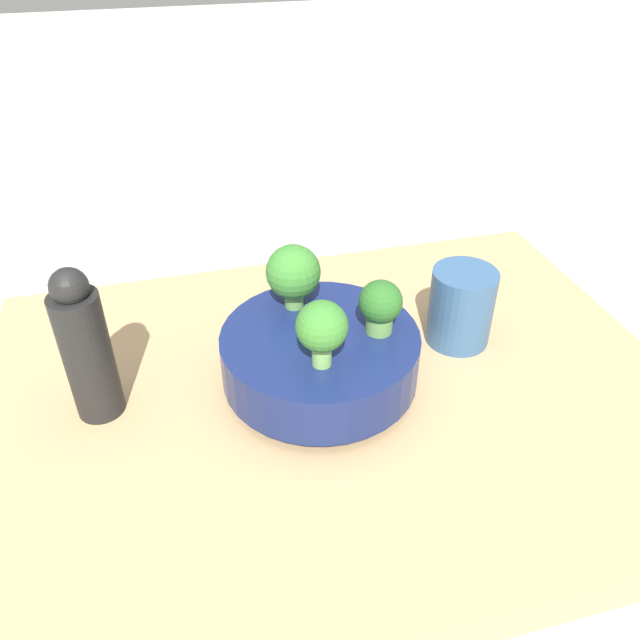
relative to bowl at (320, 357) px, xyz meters
name	(u,v)px	position (x,y,z in m)	size (l,w,h in m)	color
ground_plane	(336,413)	(0.02, -0.01, -0.08)	(6.00, 6.00, 0.00)	beige
table	(336,400)	(0.02, -0.01, -0.06)	(0.80, 0.60, 0.04)	tan
bowl	(320,357)	(0.00, 0.00, 0.00)	(0.22, 0.22, 0.07)	navy
broccoli_floret_front	(322,328)	(-0.01, -0.05, 0.08)	(0.05, 0.05, 0.07)	#7AB256
broccoli_floret_right	(381,306)	(0.07, -0.01, 0.07)	(0.05, 0.05, 0.06)	#609347
broccoli_floret_back	(293,273)	(-0.01, 0.06, 0.08)	(0.06, 0.06, 0.08)	#609347
cup	(461,307)	(0.19, 0.04, 0.01)	(0.08, 0.08, 0.10)	#33567F
pepper_mill	(86,348)	(-0.25, 0.02, 0.04)	(0.05, 0.05, 0.18)	black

